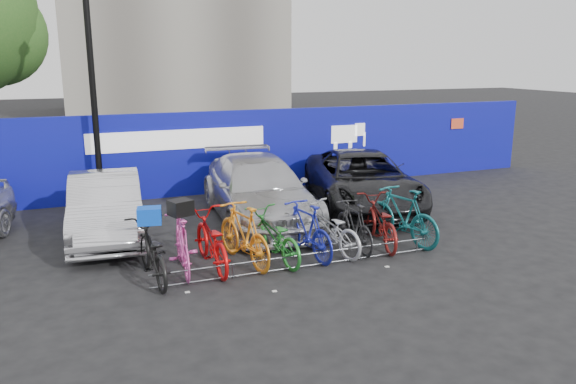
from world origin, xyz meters
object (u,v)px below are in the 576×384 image
car_2 (259,190)px  bike_7 (354,226)px  bike_3 (244,234)px  bike_9 (402,215)px  lamppost (92,83)px  bike_4 (273,236)px  bike_1 (182,244)px  bike_rack (300,261)px  car_1 (106,206)px  bike_8 (380,222)px  bike_2 (211,241)px  bike_0 (151,252)px  bike_6 (329,229)px  bike_5 (306,230)px  car_3 (362,180)px

car_2 → bike_7: car_2 is taller
bike_3 → bike_9: bearing=168.7°
lamppost → bike_7: (4.68, -5.36, -2.76)m
bike_4 → bike_9: bike_9 is taller
bike_4 → bike_9: bearing=170.5°
bike_1 → bike_7: bearing=-176.6°
car_2 → bike_7: 3.00m
bike_rack → car_1: car_1 is taller
bike_8 → bike_9: 0.55m
lamppost → bike_2: bearing=-72.7°
car_1 → bike_0: (0.58, -2.87, -0.18)m
bike_6 → bike_8: 1.18m
lamppost → bike_5: bearing=-56.5°
bike_1 → bike_3: bike_3 is taller
bike_1 → bike_0: bearing=20.1°
bike_3 → bike_9: 3.53m
bike_0 → bike_8: 4.76m
bike_2 → bike_6: 2.46m
bike_3 → bike_9: (3.53, -0.02, 0.01)m
bike_6 → bike_9: 1.73m
lamppost → bike_rack: (3.20, -6.00, -3.11)m
bike_rack → car_2: car_2 is taller
bike_5 → bike_7: bearing=173.4°
bike_rack → bike_9: (2.64, 0.64, 0.45)m
car_1 → bike_5: (3.62, -2.78, -0.14)m
bike_6 → bike_9: (1.72, -0.02, 0.11)m
bike_4 → bike_8: 2.42m
car_1 → car_3: (6.50, 0.20, 0.03)m
car_2 → bike_3: (-1.21, -2.73, -0.17)m
car_1 → bike_2: bearing=-54.0°
bike_7 → bike_8: (0.62, 0.03, 0.01)m
bike_5 → car_2: bearing=-97.9°
bike_2 → bike_4: bearing=174.2°
bike_7 → bike_9: bearing=-177.9°
car_3 → bike_2: (-4.80, -2.90, -0.19)m
car_2 → bike_3: 2.99m
car_3 → bike_6: bearing=-114.1°
car_1 → bike_6: (4.15, -2.71, -0.20)m
bike_8 → car_1: bearing=-15.5°
car_3 → bike_8: (-1.16, -2.91, -0.21)m
bike_5 → bike_2: bearing=-11.9°
car_3 → bike_4: car_3 is taller
car_2 → bike_2: size_ratio=2.57×
car_2 → car_3: 2.95m
bike_rack → bike_4: bearing=118.3°
car_1 → bike_3: bearing=-45.4°
car_1 → bike_1: bearing=-63.0°
lamppost → car_2: (3.52, -2.61, -2.51)m
bike_0 → bike_7: (4.14, 0.14, -0.01)m
car_2 → bike_6: (0.60, -2.73, -0.26)m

